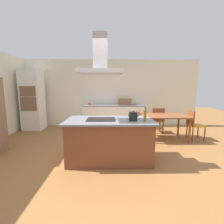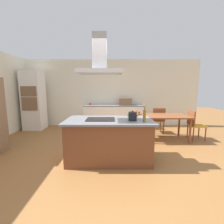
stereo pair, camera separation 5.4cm
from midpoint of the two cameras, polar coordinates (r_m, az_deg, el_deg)
ground at (r=5.01m, az=-1.15°, el=-9.45°), size 16.00×16.00×0.00m
wall_back at (r=6.51m, az=-1.08°, el=6.85°), size 7.20×0.10×2.70m
kitchen_island at (r=3.44m, az=-1.36°, el=-10.05°), size 1.84×0.99×0.90m
cooktop at (r=3.33m, az=-4.48°, el=-2.65°), size 0.60×0.44×0.01m
tea_kettle at (r=3.23m, az=7.30°, el=-1.56°), size 0.22×0.17×0.20m
olive_oil_bottle at (r=3.17m, az=11.51°, el=-1.29°), size 0.06×0.06×0.28m
mixing_bowl at (r=3.48m, az=7.20°, el=-1.28°), size 0.22×0.22×0.12m
back_counter at (r=6.24m, az=0.31°, el=-1.55°), size 2.36×0.62×0.90m
countertop_microwave at (r=6.19m, az=4.31°, el=3.85°), size 0.50×0.38×0.28m
coffee_mug_red at (r=6.25m, az=-8.52°, el=2.96°), size 0.08×0.08×0.09m
wall_oven_stack at (r=6.61m, az=-27.17°, el=3.76°), size 0.70×0.66×2.20m
dining_table at (r=5.01m, az=18.20°, el=-2.02°), size 1.40×0.90×0.75m
chair_facing_back_wall at (r=5.66m, az=15.96°, el=-2.35°), size 0.42×0.42×0.89m
chair_at_right_end at (r=5.40m, az=27.36°, el=-3.51°), size 0.42×0.42×0.89m
chair_at_left_end at (r=4.82m, az=7.75°, el=-3.98°), size 0.42×0.42×0.89m
range_hood at (r=3.31m, az=-4.73°, el=18.08°), size 0.90×0.55×0.78m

